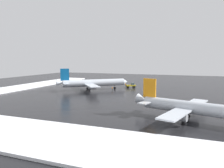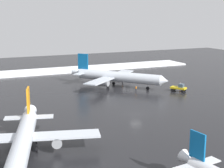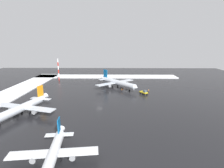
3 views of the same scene
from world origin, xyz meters
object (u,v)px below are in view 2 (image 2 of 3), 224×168
Objects in this scene: pushback_tug at (179,88)px; ground_crew_near_tug at (136,88)px; ground_crew_mid_apron at (180,85)px; airplane_far_rear at (23,139)px; airplane_parked_starboard at (116,77)px; ground_crew_by_nose_gear at (122,81)px.

pushback_tug is 13.08m from ground_crew_near_tug.
ground_crew_mid_apron is (-4.11, 3.30, -0.31)m from pushback_tug.
airplane_far_rear is 17.93× the size of ground_crew_mid_apron.
ground_crew_mid_apron is at bearing 107.07° from pushback_tug.
pushback_tug is at bearing 5.19° from airplane_parked_starboard.
ground_crew_mid_apron is at bearing 66.38° from ground_crew_near_tug.
airplane_parked_starboard is at bearing 178.25° from ground_crew_near_tug.
airplane_far_rear is 59.54m from pushback_tug.
ground_crew_near_tug and ground_crew_mid_apron have the same top height.
ground_crew_by_nose_gear is 1.00× the size of ground_crew_near_tug.
ground_crew_near_tug is at bearing -120.54° from ground_crew_by_nose_gear.
ground_crew_mid_apron is (10.35, 17.59, -2.36)m from airplane_parked_starboard.
pushback_tug reaches higher than ground_crew_near_tug.
ground_crew_by_nose_gear is 12.57m from ground_crew_near_tug.
airplane_far_rear is at bearing -79.70° from airplane_parked_starboard.
airplane_far_rear is 17.93× the size of ground_crew_near_tug.
ground_crew_mid_apron is at bearing 137.08° from airplane_far_rear.
ground_crew_near_tug is (-5.68, -11.78, -0.31)m from pushback_tug.
airplane_far_rear reaches higher than ground_crew_mid_apron.
airplane_parked_starboard reaches higher than ground_crew_mid_apron.
ground_crew_near_tug is 1.00× the size of ground_crew_mid_apron.
airplane_parked_starboard is 57.77m from airplane_far_rear.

